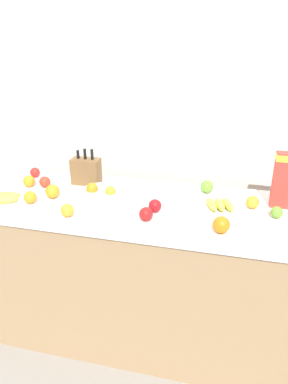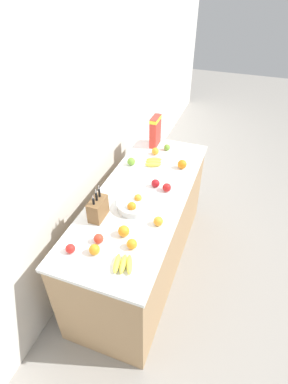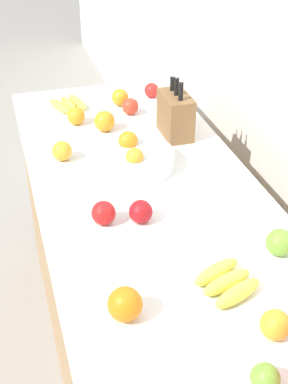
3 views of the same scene
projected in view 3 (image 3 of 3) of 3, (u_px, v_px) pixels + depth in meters
ground_plane at (151, 380)px, 2.25m from camera, size 14.00×14.00×0.00m
counter at (152, 300)px, 2.00m from camera, size 1.97×0.75×0.93m
knife_block at (176, 115)px, 2.07m from camera, size 0.18×0.10×0.27m
fruit_bowl at (134, 158)px, 1.89m from camera, size 0.28×0.28×0.11m
banana_bunch_left at (69, 104)px, 2.31m from camera, size 0.18×0.16×0.04m
banana_bunch_right at (227, 282)px, 1.37m from camera, size 0.19×0.18×0.04m
apple_front at (130, 106)px, 2.26m from camera, size 0.07×0.07×0.07m
apple_rear at (104, 213)px, 1.60m from camera, size 0.07×0.07×0.07m
apple_middle at (152, 90)px, 2.41m from camera, size 0.07×0.07×0.07m
apple_rightmost at (265, 378)px, 1.12m from camera, size 0.06×0.06×0.06m
apple_leftmost at (141, 212)px, 1.61m from camera, size 0.07×0.07×0.07m
apple_by_knife_block at (280, 242)px, 1.48m from camera, size 0.08×0.08×0.08m
orange_front_right at (275, 325)px, 1.23m from camera, size 0.07×0.07×0.07m
orange_by_cereal at (120, 97)px, 2.33m from camera, size 0.07×0.07×0.07m
orange_front_center at (125, 304)px, 1.28m from camera, size 0.09×0.09×0.09m
orange_front_left at (105, 121)px, 2.12m from camera, size 0.08×0.08×0.08m
orange_back_center at (76, 116)px, 2.17m from camera, size 0.07×0.07×0.07m
orange_mid_right at (62, 151)px, 1.93m from camera, size 0.07×0.07×0.07m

